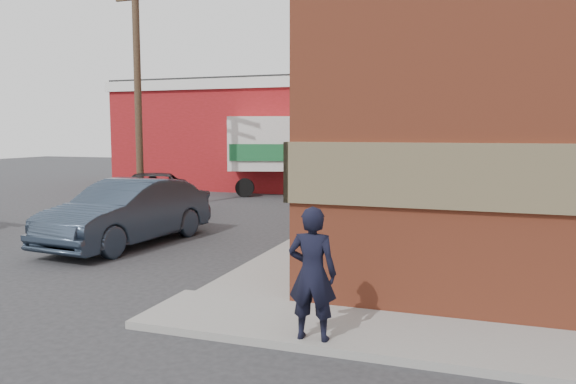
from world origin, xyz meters
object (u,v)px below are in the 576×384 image
Objects in this scene: utility_pole at (138,82)px; suv_a at (152,195)px; man at (312,273)px; box_truck at (306,150)px; warehouse at (280,134)px; sedan at (128,212)px.

utility_pole reaches higher than suv_a.
utility_pole is at bearing 108.87° from suv_a.
box_truck is (-5.69, 17.76, 1.05)m from man.
sedan is (1.74, -16.37, -1.96)m from warehouse.
suv_a is at bearing -127.20° from box_truck.
suv_a is at bearing -51.24° from man.
man is 0.34× the size of suv_a.
utility_pole is at bearing -137.43° from box_truck.
sedan is 0.95× the size of suv_a.
man is at bearing -76.25° from suv_a.
box_truck is (2.99, 8.29, 1.34)m from suv_a.
suv_a is (-8.69, 9.47, -0.29)m from man.
sedan is at bearing -83.92° from warehouse.
suv_a is at bearing -91.50° from warehouse.
warehouse reaches higher than box_truck.
warehouse is 2.99× the size of suv_a.
suv_a is (-2.06, 4.30, -0.10)m from sedan.
utility_pole is at bearing 126.40° from sedan.
warehouse reaches higher than man.
man is at bearing -89.57° from box_truck.
utility_pole is 1.17× the size of box_truck.
warehouse is 3.15× the size of sedan.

